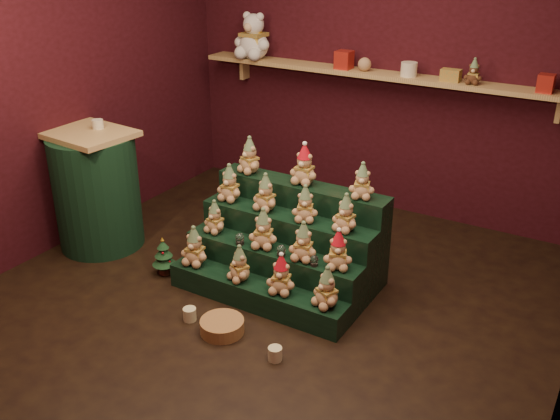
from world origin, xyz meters
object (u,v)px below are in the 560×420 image
Objects in this scene: snow_globe_b at (281,251)px; white_bear at (254,30)px; wicker_basket at (222,326)px; brown_bear at (474,72)px; mug_right at (275,354)px; mug_left at (190,314)px; snow_globe_a at (240,239)px; riser_tier_front at (256,294)px; snow_globe_c at (314,260)px; mini_christmas_tree at (164,256)px; side_table at (97,190)px.

white_bear reaches higher than snow_globe_b.
brown_bear is at bearing 69.90° from wicker_basket.
mug_left is at bearing 174.72° from mug_right.
mug_right is at bearing -42.35° from snow_globe_a.
riser_tier_front is 15.49× the size of mug_right.
snow_globe_c is 2.13m from brown_bear.
wicker_basket is at bearing -25.49° from mini_christmas_tree.
white_bear is (-1.66, 1.81, 1.19)m from snow_globe_c.
snow_globe_b is 0.93× the size of mug_left.
snow_globe_c is 0.14× the size of white_bear.
mini_christmas_tree is 0.71m from mug_left.
mug_left is 2.97m from brown_bear.
snow_globe_b is 0.27× the size of mini_christmas_tree.
mug_right is 0.46m from wicker_basket.
mug_left is 0.28m from wicker_basket.
snow_globe_c is 0.26× the size of wicker_basket.
riser_tier_front reaches higher than mug_left.
snow_globe_c is 0.72m from mug_right.
snow_globe_a is (-0.24, 0.16, 0.31)m from riser_tier_front.
brown_bear is at bearing 80.50° from mug_right.
snow_globe_a is 1.02× the size of snow_globe_b.
wicker_basket is at bearing -0.01° from mug_left.
white_bear is 2.14m from brown_bear.
snow_globe_b is at bearing 180.00° from snow_globe_c.
mini_christmas_tree reaches higher than mug_right.
snow_globe_c is 1.28m from mini_christmas_tree.
snow_globe_a reaches higher than mug_left.
side_table is 4.93× the size of brown_bear.
snow_globe_a is at bearing 180.00° from snow_globe_c.
snow_globe_b is 1.78m from side_table.
side_table is at bearing 159.01° from mug_left.
mug_left and wicker_basket have the same top height.
snow_globe_c is 2.04m from side_table.
wicker_basket is at bearing -103.28° from snow_globe_b.
snow_globe_c reaches higher than mug_right.
mini_christmas_tree is (-0.86, 0.01, 0.06)m from riser_tier_front.
mini_christmas_tree is 2.90m from brown_bear.
wicker_basket is at bearing -114.92° from brown_bear.
snow_globe_a is 0.70m from wicker_basket.
white_bear reaches higher than wicker_basket.
snow_globe_a is 0.69m from mini_christmas_tree.
wicker_basket is (-0.46, 0.07, 0.00)m from mug_right.
white_bear is at bearing 118.16° from wicker_basket.
snow_globe_c is 0.94m from mug_left.
brown_bear is (2.51, 1.84, 0.93)m from side_table.
mug_right is at bearing -62.20° from snow_globe_b.
snow_globe_b is 1.09× the size of snow_globe_c.
side_table is at bearing -99.43° from white_bear.
mini_christmas_tree is (-1.24, -0.15, -0.25)m from snow_globe_c.
snow_globe_b reaches higher than snow_globe_c.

